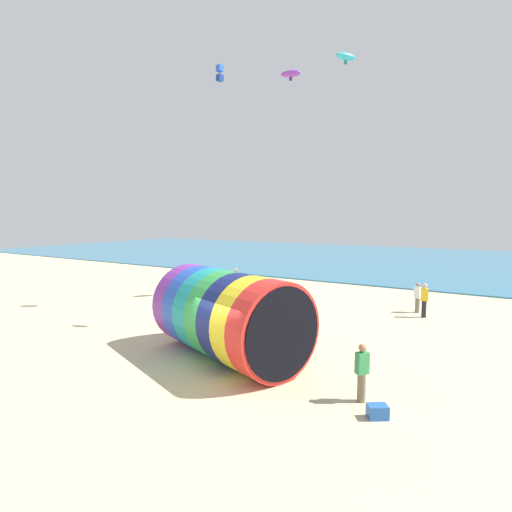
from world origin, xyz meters
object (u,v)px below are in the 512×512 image
object	(u,v)px
kite_blue_box	(220,73)
bystander_mid_beach	(418,297)
kite_cyan_parafoil	(346,57)
kite_handler	(362,372)
giant_inflatable_tube	(228,315)
bystander_near_water	(424,300)
kite_purple_parafoil	(291,74)
bystander_far_left	(236,279)
cooler_box	(378,412)

from	to	relation	value
kite_blue_box	bystander_mid_beach	distance (m)	16.58
kite_cyan_parafoil	kite_handler	bearing A→B (deg)	-68.39
giant_inflatable_tube	bystander_near_water	xyz separation A→B (m)	(5.26, 10.29, -0.71)
kite_blue_box	kite_purple_parafoil	size ratio (longest dim) A/B	0.92
bystander_far_left	bystander_near_water	bearing A→B (deg)	-5.88
kite_purple_parafoil	giant_inflatable_tube	bearing A→B (deg)	-89.90
kite_blue_box	bystander_mid_beach	world-z (taller)	kite_blue_box
cooler_box	bystander_near_water	bearing A→B (deg)	93.26
bystander_far_left	kite_handler	bearing A→B (deg)	-44.17
kite_blue_box	kite_handler	bearing A→B (deg)	-36.07
bystander_near_water	kite_cyan_parafoil	bearing A→B (deg)	151.11
kite_handler	bystander_mid_beach	size ratio (longest dim) A/B	1.03
bystander_near_water	kite_purple_parafoil	bearing A→B (deg)	-134.89
kite_handler	kite_purple_parafoil	distance (m)	13.44
giant_inflatable_tube	cooler_box	world-z (taller)	giant_inflatable_tube
kite_handler	kite_blue_box	size ratio (longest dim) A/B	1.87
kite_blue_box	bystander_near_water	world-z (taller)	kite_blue_box
kite_blue_box	bystander_far_left	bearing A→B (deg)	115.36
kite_blue_box	bystander_far_left	xyz separation A→B (m)	(-2.26, 4.78, -12.44)
kite_cyan_parafoil	bystander_near_water	bearing A→B (deg)	-28.89
giant_inflatable_tube	kite_purple_parafoil	bearing A→B (deg)	90.10
kite_handler	kite_cyan_parafoil	bearing A→B (deg)	111.61
giant_inflatable_tube	bystander_far_left	size ratio (longest dim) A/B	4.39
kite_purple_parafoil	kite_cyan_parafoil	bearing A→B (deg)	92.51
cooler_box	kite_blue_box	bearing A→B (deg)	143.11
kite_blue_box	kite_purple_parafoil	world-z (taller)	kite_blue_box
giant_inflatable_tube	kite_purple_parafoil	distance (m)	11.25
giant_inflatable_tube	kite_cyan_parafoil	distance (m)	19.11
giant_inflatable_tube	kite_purple_parafoil	xyz separation A→B (m)	(-0.01, 5.00, 10.08)
bystander_mid_beach	kite_blue_box	bearing A→B (deg)	-156.49
giant_inflatable_tube	bystander_far_left	xyz separation A→B (m)	(-7.59, 11.61, -0.85)
bystander_mid_beach	bystander_far_left	bearing A→B (deg)	178.23
giant_inflatable_tube	bystander_far_left	bearing A→B (deg)	123.19
bystander_near_water	cooler_box	size ratio (longest dim) A/B	3.46
kite_cyan_parafoil	bystander_near_water	distance (m)	15.72
bystander_near_water	cooler_box	bearing A→B (deg)	-86.74
kite_blue_box	cooler_box	distance (m)	19.20
giant_inflatable_tube	bystander_mid_beach	world-z (taller)	giant_inflatable_tube
bystander_far_left	cooler_box	distance (m)	18.94
kite_purple_parafoil	cooler_box	world-z (taller)	kite_purple_parafoil
kite_cyan_parafoil	bystander_far_left	world-z (taller)	kite_cyan_parafoil
kite_purple_parafoil	cooler_box	size ratio (longest dim) A/B	1.89
bystander_near_water	bystander_far_left	distance (m)	12.92
giant_inflatable_tube	cooler_box	xyz separation A→B (m)	(5.93, -1.62, -1.46)
kite_purple_parafoil	kite_cyan_parafoil	distance (m)	9.12
kite_purple_parafoil	bystander_mid_beach	xyz separation A→B (m)	(4.78, 6.23, -10.87)
bystander_near_water	cooler_box	distance (m)	11.95
cooler_box	giant_inflatable_tube	bearing A→B (deg)	164.70
giant_inflatable_tube	kite_handler	world-z (taller)	giant_inflatable_tube
giant_inflatable_tube	kite_cyan_parafoil	bearing A→B (deg)	91.61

